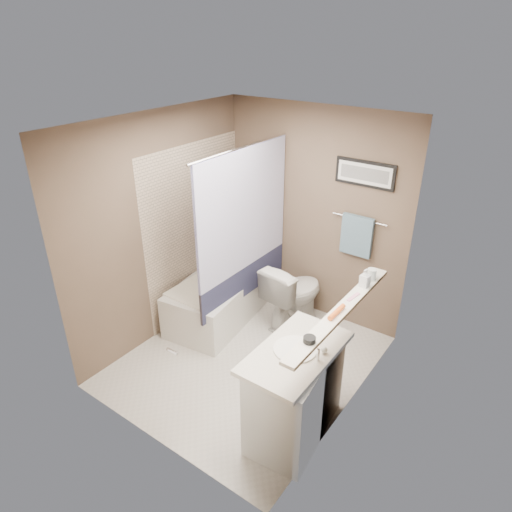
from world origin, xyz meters
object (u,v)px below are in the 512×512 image
Objects in this scene: toilet at (294,294)px; vanity at (295,394)px; bathtub at (223,295)px; hair_brush_front at (337,312)px; soap_bottle at (365,278)px; candle_bowl_near at (309,340)px; glass_jar at (372,274)px.

toilet is 0.87× the size of vanity.
hair_brush_front reaches higher than bathtub.
candle_bowl_near is at bearing -90.00° from soap_bottle.
soap_bottle is (0.00, -0.14, 0.03)m from glass_jar.
hair_brush_front is at bearing -90.00° from soap_bottle.
bathtub is 0.85m from toilet.
bathtub is 2.01m from glass_jar.
vanity is 1.20m from glass_jar.
glass_jar reaches higher than bathtub.
toilet is 4.80× the size of soap_bottle.
bathtub is 2.32m from candle_bowl_near.
vanity is (1.60, -1.02, 0.15)m from bathtub.
bathtub is 2.14m from hair_brush_front.
candle_bowl_near is 0.42m from hair_brush_front.
soap_bottle is at bearing 90.00° from candle_bowl_near.
candle_bowl_near is 0.90× the size of glass_jar.
hair_brush_front is at bearing 90.00° from candle_bowl_near.
hair_brush_front is at bearing 140.32° from toilet.
hair_brush_front is (0.19, 0.25, 0.74)m from vanity.
hair_brush_front is at bearing -90.00° from glass_jar.
hair_brush_front is (1.01, -1.09, 0.75)m from toilet.
bathtub is 15.00× the size of glass_jar.
toilet is at bearing 133.01° from hair_brush_front.
hair_brush_front reaches higher than vanity.
bathtub is at bearing 156.72° from hair_brush_front.
candle_bowl_near reaches higher than vanity.
hair_brush_front is at bearing 47.51° from vanity.
bathtub is 2.04m from soap_bottle.
toilet is at bearing 157.18° from glass_jar.
candle_bowl_near is 1.08m from glass_jar.
glass_jar is at bearing 90.00° from candle_bowl_near.
toilet is (0.77, 0.32, 0.14)m from bathtub.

